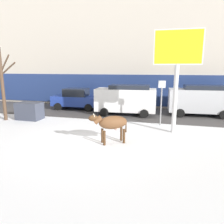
% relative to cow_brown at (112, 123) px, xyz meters
% --- Properties ---
extents(ground_plane, '(120.00, 120.00, 0.00)m').
position_rel_cow_brown_xyz_m(ground_plane, '(-1.10, -0.49, -0.99)').
color(ground_plane, white).
extents(road_strip, '(60.00, 5.60, 0.01)m').
position_rel_cow_brown_xyz_m(road_strip, '(-1.10, 7.12, -0.99)').
color(road_strip, '#423F3F').
rests_on(road_strip, ground).
extents(building_facade, '(44.00, 6.10, 13.00)m').
position_rel_cow_brown_xyz_m(building_facade, '(-1.10, 12.85, 5.49)').
color(building_facade, beige).
rests_on(building_facade, ground).
extents(cow_brown, '(1.83, 1.36, 1.54)m').
position_rel_cow_brown_xyz_m(cow_brown, '(0.00, 0.00, 0.00)').
color(cow_brown, brown).
rests_on(cow_brown, ground).
extents(billboard, '(2.52, 0.28, 5.56)m').
position_rel_cow_brown_xyz_m(billboard, '(2.93, 2.56, 3.32)').
color(billboard, silver).
rests_on(billboard, ground).
extents(car_blue_sedan, '(4.30, 2.18, 1.84)m').
position_rel_cow_brown_xyz_m(car_blue_sedan, '(-5.28, 7.71, -0.09)').
color(car_blue_sedan, '#233D9E').
rests_on(car_blue_sedan, ground).
extents(car_white_van, '(4.71, 2.34, 2.32)m').
position_rel_cow_brown_xyz_m(car_white_van, '(-0.58, 6.53, 0.25)').
color(car_white_van, white).
rests_on(car_white_van, ground).
extents(car_silver_van, '(4.71, 2.34, 2.32)m').
position_rel_cow_brown_xyz_m(car_silver_van, '(4.96, 7.60, 0.25)').
color(car_silver_van, '#B7BABF').
rests_on(car_silver_van, ground).
extents(pedestrian_near_billboard, '(0.36, 0.24, 1.73)m').
position_rel_cow_brown_xyz_m(pedestrian_near_billboard, '(3.15, 10.29, -0.11)').
color(pedestrian_near_billboard, '#282833').
rests_on(pedestrian_near_billboard, ground).
extents(pedestrian_by_cars, '(0.36, 0.24, 1.73)m').
position_rel_cow_brown_xyz_m(pedestrian_by_cars, '(5.75, 10.29, -0.11)').
color(pedestrian_by_cars, '#282833').
rests_on(pedestrian_by_cars, ground).
extents(pedestrian_far_left, '(0.36, 0.24, 1.73)m').
position_rel_cow_brown_xyz_m(pedestrian_far_left, '(-4.74, 10.29, -0.11)').
color(pedestrian_far_left, '#282833').
rests_on(pedestrian_far_left, ground).
extents(bare_tree_left_lot, '(1.35, 0.83, 4.94)m').
position_rel_cow_brown_xyz_m(bare_tree_left_lot, '(-8.41, 2.69, 1.61)').
color(bare_tree_left_lot, '#4C3828').
rests_on(bare_tree_left_lot, ground).
extents(dumpster, '(1.71, 1.11, 1.20)m').
position_rel_cow_brown_xyz_m(dumpster, '(-6.88, 3.23, -0.39)').
color(dumpster, '#383D4C').
rests_on(dumpster, ground).
extents(street_sign, '(0.44, 0.08, 2.82)m').
position_rel_cow_brown_xyz_m(street_sign, '(2.16, 3.94, 0.68)').
color(street_sign, gray).
rests_on(street_sign, ground).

